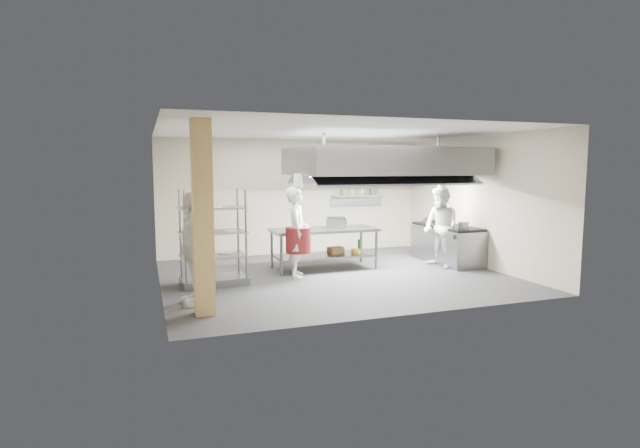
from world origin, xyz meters
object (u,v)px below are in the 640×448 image
object	(u,v)px
island	(324,249)
chef_plating	(193,249)
griddle	(336,223)
pass_rack	(213,237)
cooking_range	(447,245)
chef_line	(441,227)
stockpot	(450,222)
chef_head	(297,232)

from	to	relation	value
island	chef_plating	xyz separation A→B (m)	(-3.05, -2.05, 0.48)
chef_plating	griddle	distance (m)	3.97
chef_plating	pass_rack	bearing A→B (deg)	154.72
cooking_range	griddle	distance (m)	2.80
pass_rack	cooking_range	world-z (taller)	pass_rack
cooking_range	chef_line	xyz separation A→B (m)	(-0.48, -0.46, 0.50)
pass_rack	chef_plating	size ratio (longest dim) A/B	0.99
stockpot	chef_line	bearing A→B (deg)	-141.45
chef_head	griddle	size ratio (longest dim) A/B	4.21
chef_line	griddle	xyz separation A→B (m)	(-2.23, 0.81, 0.10)
cooking_range	chef_line	world-z (taller)	chef_line
chef_head	stockpot	size ratio (longest dim) A/B	8.30
island	chef_head	bearing A→B (deg)	-143.19
chef_head	cooking_range	bearing A→B (deg)	-68.39
island	chef_line	xyz separation A→B (m)	(2.55, -0.75, 0.46)
cooking_range	stockpot	size ratio (longest dim) A/B	8.85
cooking_range	stockpot	world-z (taller)	stockpot
island	pass_rack	xyz separation A→B (m)	(-2.55, -0.76, 0.47)
chef_head	stockpot	bearing A→B (deg)	-69.12
chef_plating	griddle	size ratio (longest dim) A/B	4.21
island	cooking_range	xyz separation A→B (m)	(3.03, -0.30, -0.04)
chef_line	griddle	size ratio (longest dim) A/B	4.12
island	stockpot	bearing A→B (deg)	-6.45
chef_line	chef_head	bearing A→B (deg)	-97.84
pass_rack	chef_line	bearing A→B (deg)	-3.66
cooking_range	chef_line	size ratio (longest dim) A/B	1.09
chef_head	griddle	xyz separation A→B (m)	(1.15, 0.68, 0.08)
island	griddle	xyz separation A→B (m)	(0.32, 0.06, 0.56)
chef_head	griddle	world-z (taller)	chef_head
cooking_range	island	bearing A→B (deg)	174.41
island	stockpot	distance (m)	3.13
griddle	pass_rack	bearing A→B (deg)	-147.08
cooking_range	chef_head	world-z (taller)	chef_head
island	chef_head	world-z (taller)	chef_head
island	chef_head	xyz separation A→B (m)	(-0.83, -0.62, 0.48)
chef_line	griddle	world-z (taller)	chef_line
chef_head	chef_line	bearing A→B (deg)	-75.41
pass_rack	stockpot	distance (m)	5.63
chef_line	chef_plating	distance (m)	5.75
chef_plating	stockpot	bearing A→B (deg)	101.34
island	pass_rack	distance (m)	2.71
pass_rack	stockpot	world-z (taller)	pass_rack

